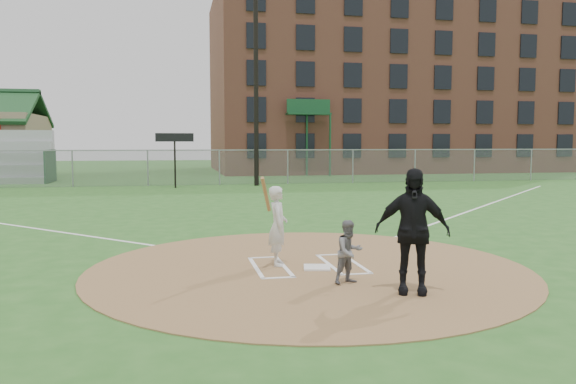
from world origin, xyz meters
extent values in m
plane|color=#295D20|center=(0.00, 0.00, 0.00)|extent=(140.00, 140.00, 0.00)
cylinder|color=olive|center=(0.00, 0.00, 0.01)|extent=(8.40, 8.40, 0.02)
cube|color=white|center=(0.13, -0.13, 0.04)|extent=(0.59, 0.59, 0.03)
cube|color=white|center=(9.00, 9.00, 0.01)|extent=(17.04, 17.04, 0.01)
imported|color=slate|center=(0.39, -1.34, 0.56)|extent=(0.64, 0.57, 1.08)
imported|color=black|center=(1.18, -2.12, 1.01)|extent=(1.26, 0.87, 1.99)
cube|color=white|center=(-1.00, 0.15, 0.03)|extent=(0.08, 1.80, 0.01)
cube|color=white|center=(-0.45, 0.15, 0.03)|extent=(0.08, 1.80, 0.01)
cube|color=white|center=(-0.72, 1.05, 0.03)|extent=(0.62, 0.08, 0.01)
cube|color=white|center=(-0.72, -0.75, 0.03)|extent=(0.62, 0.08, 0.01)
cube|color=white|center=(1.00, 0.15, 0.03)|extent=(0.08, 1.80, 0.01)
cube|color=white|center=(0.45, 0.15, 0.03)|extent=(0.08, 1.80, 0.01)
cube|color=white|center=(0.72, 1.05, 0.03)|extent=(0.62, 0.08, 0.01)
cube|color=white|center=(0.72, -0.75, 0.03)|extent=(0.62, 0.08, 0.01)
imported|color=silver|center=(-0.54, 0.30, 0.80)|extent=(0.45, 0.62, 1.55)
cylinder|color=olive|center=(-0.84, -0.10, 1.45)|extent=(0.29, 0.58, 0.70)
cube|color=slate|center=(0.00, 22.00, 1.00)|extent=(56.00, 0.03, 2.00)
cube|color=gray|center=(0.00, 22.00, 2.00)|extent=(56.00, 0.06, 0.06)
cube|color=gray|center=(0.00, 22.00, 1.00)|extent=(56.08, 0.08, 2.00)
cube|color=#194728|center=(-10.00, 26.20, 1.00)|extent=(0.08, 3.20, 2.00)
cube|color=#A15845|center=(16.00, 38.00, 7.50)|extent=(30.00, 16.00, 15.00)
cube|color=black|center=(15.90, 29.94, 7.40)|extent=(26.60, 0.10, 12.20)
cube|color=#194728|center=(7.00, 29.34, 4.50)|extent=(3.20, 1.00, 0.15)
cube|color=#194728|center=(7.00, 29.84, 2.25)|extent=(0.12, 0.12, 4.50)
cube|color=#194728|center=(8.50, 28.89, 2.25)|extent=(0.12, 0.12, 4.50)
cube|color=#194728|center=(7.00, 29.34, 5.05)|extent=(3.20, 0.08, 1.00)
cylinder|color=black|center=(2.00, 21.00, 6.00)|extent=(0.26, 0.26, 12.00)
cylinder|color=black|center=(-2.50, 20.20, 1.30)|extent=(0.10, 0.10, 2.60)
cube|color=black|center=(-2.50, 20.20, 2.70)|extent=(2.00, 0.10, 0.45)
camera|label=1|loc=(-2.48, -10.33, 2.40)|focal=35.00mm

